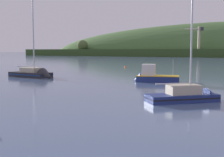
# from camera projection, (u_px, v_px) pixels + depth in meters

# --- Properties ---
(dockside_crane) EXTENTS (12.65, 5.13, 20.81)m
(dockside_crane) POSITION_uv_depth(u_px,v_px,m) (198.00, 43.00, 203.69)
(dockside_crane) COLOR #4C4C51
(dockside_crane) RESTS_ON ground
(sailboat_midwater_white) EXTENTS (9.00, 3.49, 14.87)m
(sailboat_midwater_white) POSITION_uv_depth(u_px,v_px,m) (35.00, 75.00, 51.44)
(sailboat_midwater_white) COLOR #232328
(sailboat_midwater_white) RESTS_ON ground
(sailboat_far_left) EXTENTS (6.45, 6.94, 11.91)m
(sailboat_far_left) POSITION_uv_depth(u_px,v_px,m) (190.00, 98.00, 27.04)
(sailboat_far_left) COLOR navy
(sailboat_far_left) RESTS_ON ground
(fishing_boat_moored) EXTENTS (7.07, 4.86, 4.28)m
(fishing_boat_moored) POSITION_uv_depth(u_px,v_px,m) (153.00, 78.00, 43.84)
(fishing_boat_moored) COLOR navy
(fishing_boat_moored) RESTS_ON ground
(mooring_buoy_midchannel) EXTENTS (0.70, 0.70, 0.78)m
(mooring_buoy_midchannel) POSITION_uv_depth(u_px,v_px,m) (125.00, 67.00, 81.51)
(mooring_buoy_midchannel) COLOR #EA5B19
(mooring_buoy_midchannel) RESTS_ON ground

